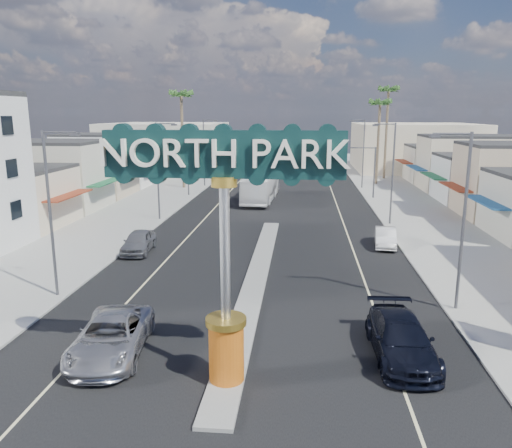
% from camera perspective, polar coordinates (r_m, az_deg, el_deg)
% --- Properties ---
extents(ground, '(160.00, 160.00, 0.00)m').
position_cam_1_polar(ground, '(45.89, 1.87, 0.19)').
color(ground, gray).
rests_on(ground, ground).
extents(road, '(20.00, 120.00, 0.01)m').
position_cam_1_polar(road, '(45.88, 1.87, 0.20)').
color(road, black).
rests_on(road, ground).
extents(median_island, '(1.30, 30.00, 0.16)m').
position_cam_1_polar(median_island, '(30.47, 0.03, -6.13)').
color(median_island, gray).
rests_on(median_island, ground).
extents(sidewalk_left, '(8.00, 120.00, 0.12)m').
position_cam_1_polar(sidewalk_left, '(48.73, -14.80, 0.58)').
color(sidewalk_left, gray).
rests_on(sidewalk_left, ground).
extents(sidewalk_right, '(8.00, 120.00, 0.12)m').
position_cam_1_polar(sidewalk_right, '(47.18, 19.10, -0.09)').
color(sidewalk_right, gray).
rests_on(sidewalk_right, ground).
extents(storefront_row_left, '(12.00, 42.00, 6.00)m').
position_cam_1_polar(storefront_row_left, '(63.95, -19.46, 5.74)').
color(storefront_row_left, beige).
rests_on(storefront_row_left, ground).
extents(storefront_row_right, '(12.00, 42.00, 6.00)m').
position_cam_1_polar(storefront_row_right, '(61.94, 25.53, 5.03)').
color(storefront_row_right, '#B7B29E').
rests_on(storefront_row_right, ground).
extents(backdrop_far_left, '(20.00, 20.00, 8.00)m').
position_cam_1_polar(backdrop_far_left, '(93.24, -10.16, 8.83)').
color(backdrop_far_left, '#B7B29E').
rests_on(backdrop_far_left, ground).
extents(backdrop_far_right, '(20.00, 20.00, 8.00)m').
position_cam_1_polar(backdrop_far_right, '(91.98, 17.63, 8.39)').
color(backdrop_far_right, beige).
rests_on(backdrop_far_right, ground).
extents(gateway_sign, '(8.20, 1.50, 9.15)m').
position_cam_1_polar(gateway_sign, '(17.37, -3.60, -0.56)').
color(gateway_sign, '#D96210').
rests_on(gateway_sign, median_island).
extents(traffic_signal_left, '(5.09, 0.45, 6.00)m').
position_cam_1_polar(traffic_signal_left, '(60.17, -6.11, 7.22)').
color(traffic_signal_left, '#47474C').
rests_on(traffic_signal_left, ground).
extents(traffic_signal_right, '(5.09, 0.45, 6.00)m').
position_cam_1_polar(traffic_signal_right, '(59.35, 11.69, 6.96)').
color(traffic_signal_right, '#47474C').
rests_on(traffic_signal_right, ground).
extents(streetlight_l_near, '(2.03, 0.22, 9.00)m').
position_cam_1_polar(streetlight_l_near, '(28.39, -22.24, 1.92)').
color(streetlight_l_near, '#47474C').
rests_on(streetlight_l_near, ground).
extents(streetlight_l_mid, '(2.03, 0.22, 9.00)m').
position_cam_1_polar(streetlight_l_mid, '(46.85, -11.01, 6.51)').
color(streetlight_l_mid, '#47474C').
rests_on(streetlight_l_mid, ground).
extents(streetlight_l_far, '(2.03, 0.22, 9.00)m').
position_cam_1_polar(streetlight_l_far, '(68.17, -5.84, 8.52)').
color(streetlight_l_far, '#47474C').
rests_on(streetlight_l_far, ground).
extents(streetlight_r_near, '(2.03, 0.22, 9.00)m').
position_cam_1_polar(streetlight_r_near, '(26.37, 22.38, 1.15)').
color(streetlight_r_near, '#47474C').
rests_on(streetlight_r_near, ground).
extents(streetlight_r_mid, '(2.03, 0.22, 9.00)m').
position_cam_1_polar(streetlight_r_mid, '(45.66, 15.18, 6.14)').
color(streetlight_r_mid, '#47474C').
rests_on(streetlight_r_mid, ground).
extents(streetlight_r_far, '(2.03, 0.22, 9.00)m').
position_cam_1_polar(streetlight_r_far, '(67.35, 12.05, 8.26)').
color(streetlight_r_far, '#47474C').
rests_on(streetlight_r_far, ground).
extents(palm_left_far, '(2.60, 2.60, 13.10)m').
position_cam_1_polar(palm_left_far, '(66.61, -8.54, 13.89)').
color(palm_left_far, brown).
rests_on(palm_left_far, ground).
extents(palm_right_mid, '(2.60, 2.60, 12.10)m').
position_cam_1_polar(palm_right_mid, '(71.49, 13.98, 12.85)').
color(palm_right_mid, brown).
rests_on(palm_right_mid, ground).
extents(palm_right_far, '(2.60, 2.60, 14.10)m').
position_cam_1_polar(palm_right_far, '(77.76, 14.89, 14.07)').
color(palm_right_far, brown).
rests_on(palm_right_far, ground).
extents(suv_left, '(3.33, 6.13, 1.63)m').
position_cam_1_polar(suv_left, '(22.02, -16.23, -12.23)').
color(suv_left, '#AEAEB3').
rests_on(suv_left, ground).
extents(suv_right, '(2.50, 5.80, 1.66)m').
position_cam_1_polar(suv_right, '(21.78, 16.27, -12.48)').
color(suv_right, black).
rests_on(suv_right, ground).
extents(car_parked_left, '(2.18, 4.74, 1.58)m').
position_cam_1_polar(car_parked_left, '(36.93, -13.27, -1.97)').
color(car_parked_left, slate).
rests_on(car_parked_left, ground).
extents(car_parked_right, '(1.97, 4.40, 1.40)m').
position_cam_1_polar(car_parked_right, '(38.76, 14.58, -1.48)').
color(car_parked_right, silver).
rests_on(car_parked_right, ground).
extents(city_bus, '(3.54, 12.40, 3.42)m').
position_cam_1_polar(city_bus, '(57.12, 0.58, 4.41)').
color(city_bus, silver).
rests_on(city_bus, ground).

